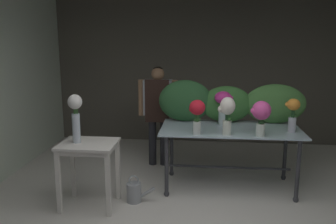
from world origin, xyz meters
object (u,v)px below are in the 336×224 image
at_px(vase_sunset_peonies, 293,112).
at_px(vase_magenta_roses, 223,103).
at_px(display_table_glass, 230,138).
at_px(watering_can, 134,192).
at_px(florist, 158,105).
at_px(vase_white_roses_tall, 76,115).
at_px(side_table_white, 89,153).
at_px(vase_fuchsia_dahlias, 261,114).
at_px(vase_crimson_lilies, 197,113).
at_px(vase_ivory_ranunculus, 227,112).

bearing_deg(vase_sunset_peonies, vase_magenta_roses, 160.61).
height_order(display_table_glass, watering_can, display_table_glass).
relative_size(display_table_glass, vase_sunset_peonies, 4.26).
xyz_separation_m(florist, vase_white_roses_tall, (-0.76, -1.48, 0.15)).
bearing_deg(vase_magenta_roses, florist, 147.54).
bearing_deg(vase_magenta_roses, display_table_glass, -60.81).
relative_size(side_table_white, vase_magenta_roses, 1.73).
bearing_deg(vase_fuchsia_dahlias, vase_white_roses_tall, -170.89).
bearing_deg(watering_can, vase_sunset_peonies, 12.52).
bearing_deg(vase_white_roses_tall, vase_magenta_roses, 26.96).
xyz_separation_m(display_table_glass, vase_white_roses_tall, (-1.81, -0.70, 0.41)).
relative_size(vase_magenta_roses, vase_white_roses_tall, 0.80).
bearing_deg(vase_magenta_roses, vase_fuchsia_dahlias, -51.68).
bearing_deg(display_table_glass, vase_crimson_lilies, -140.58).
relative_size(vase_magenta_roses, watering_can, 1.29).
relative_size(display_table_glass, vase_ivory_ranunculus, 3.89).
distance_m(display_table_glass, vase_fuchsia_dahlias, 0.63).
relative_size(side_table_white, vase_white_roses_tall, 1.39).
xyz_separation_m(florist, vase_ivory_ranunculus, (0.98, -1.11, 0.15)).
xyz_separation_m(vase_fuchsia_dahlias, watering_can, (-1.50, -0.19, -0.97)).
relative_size(vase_sunset_peonies, vase_crimson_lilies, 0.99).
height_order(florist, vase_crimson_lilies, florist).
relative_size(vase_ivory_ranunculus, vase_crimson_lilies, 1.09).
bearing_deg(vase_white_roses_tall, vase_crimson_lilies, 14.23).
distance_m(vase_ivory_ranunculus, watering_can, 1.49).
distance_m(vase_sunset_peonies, vase_crimson_lilies, 1.19).
bearing_deg(vase_magenta_roses, vase_crimson_lilies, -122.66).
height_order(vase_ivory_ranunculus, vase_magenta_roses, vase_ivory_ranunculus).
bearing_deg(vase_crimson_lilies, vase_ivory_ranunculus, 2.99).
distance_m(vase_ivory_ranunculus, vase_crimson_lilies, 0.36).
bearing_deg(display_table_glass, vase_fuchsia_dahlias, -48.04).
bearing_deg(display_table_glass, side_table_white, -157.28).
bearing_deg(florist, vase_fuchsia_dahlias, -39.61).
bearing_deg(florist, side_table_white, -112.95).
bearing_deg(vase_magenta_roses, side_table_white, -151.16).
relative_size(vase_ivory_ranunculus, vase_white_roses_tall, 0.82).
bearing_deg(vase_sunset_peonies, florist, 153.28).
height_order(display_table_glass, vase_crimson_lilies, vase_crimson_lilies).
relative_size(florist, watering_can, 4.39).
xyz_separation_m(display_table_glass, vase_ivory_ranunculus, (-0.07, -0.33, 0.41)).
distance_m(display_table_glass, vase_sunset_peonies, 0.84).
bearing_deg(vase_white_roses_tall, display_table_glass, 21.23).
relative_size(florist, vase_white_roses_tall, 2.74).
bearing_deg(vase_ivory_ranunculus, vase_sunset_peonies, 14.33).
bearing_deg(vase_crimson_lilies, side_table_white, -164.35).
xyz_separation_m(vase_sunset_peonies, vase_fuchsia_dahlias, (-0.42, -0.23, 0.02)).
relative_size(vase_ivory_ranunculus, vase_sunset_peonies, 1.10).
relative_size(florist, vase_crimson_lilies, 3.64).
bearing_deg(florist, vase_sunset_peonies, -26.72).
distance_m(vase_crimson_lilies, vase_white_roses_tall, 1.42).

